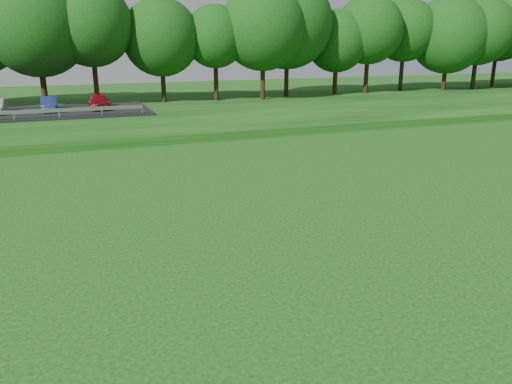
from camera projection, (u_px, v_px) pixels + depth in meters
name	position (u px, v px, depth m)	size (l,w,h in m)	color
berm	(267.00, 105.00, 49.60)	(130.00, 30.00, 0.60)	#0C4010
walking_path	(338.00, 130.00, 37.18)	(130.00, 1.60, 0.04)	gray
treeline	(252.00, 24.00, 50.91)	(104.00, 7.00, 15.00)	#0F4310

